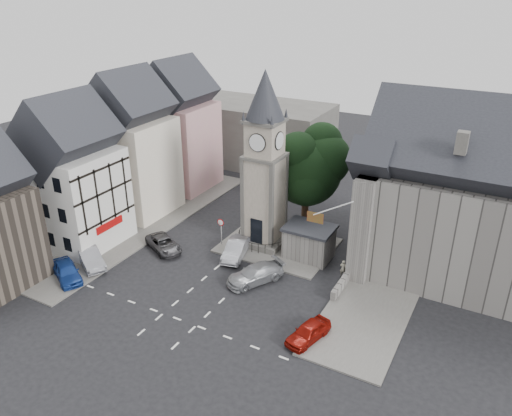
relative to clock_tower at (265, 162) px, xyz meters
The scene contains 23 objects.
ground 11.39m from the clock_tower, 90.00° to the right, with size 120.00×120.00×0.00m, color black.
pavement_west 15.00m from the clock_tower, behind, with size 6.00×30.00×0.14m, color #595651.
pavement_east 14.45m from the clock_tower, ahead, with size 6.00×26.00×0.14m, color #595651.
central_island 8.18m from the clock_tower, ahead, with size 10.00×8.00×0.16m, color #595651.
road_markings 15.74m from the clock_tower, 90.00° to the right, with size 20.00×8.00×0.01m, color silver.
clock_tower is the anchor object (origin of this frame).
stone_shelter 8.15m from the clock_tower, ahead, with size 4.30×3.30×3.08m.
town_tree 5.51m from the clock_tower, 68.23° to the left, with size 7.20×7.20×10.80m.
warning_sign_post 7.34m from the clock_tower, 141.37° to the right, with size 0.70×0.19×2.85m.
terrace_pink 17.51m from the clock_tower, 152.68° to the left, with size 8.10×7.60×12.80m.
terrace_cream 15.58m from the clock_tower, behind, with size 8.10×7.60×12.80m.
terrace_tudor 17.55m from the clock_tower, 152.73° to the right, with size 8.10×7.60×12.00m.
backdrop_west 23.69m from the clock_tower, 120.95° to the left, with size 20.00×10.00×8.00m, color #4C4944.
east_building 15.99m from the clock_tower, 10.92° to the left, with size 14.40×11.40×12.60m.
east_boundary_wall 12.15m from the clock_tower, 12.32° to the left, with size 0.40×16.00×0.90m, color #64605C.
flagpole 9.01m from the clock_tower, 26.52° to the right, with size 3.68×0.10×2.74m.
car_west_blue 19.23m from the clock_tower, 130.37° to the right, with size 1.76×4.38×1.49m, color navy.
car_west_silver 17.50m from the clock_tower, 136.38° to the right, with size 1.64×4.69×1.55m, color gray.
car_west_grey 12.05m from the clock_tower, 142.66° to the right, with size 2.06×4.47×1.24m, color #343336.
car_island_silver 8.21m from the clock_tower, 105.98° to the right, with size 1.61×4.61×1.52m, color #989AA1.
car_island_east 10.05m from the clock_tower, 68.44° to the right, with size 2.03×5.00×1.45m, color #95989D.
car_east_red 16.20m from the clock_tower, 49.86° to the right, with size 1.54×3.83×1.31m, color maroon.
pedestrian 11.51m from the clock_tower, 13.37° to the right, with size 0.55×0.36×1.52m, color #ACA78E.
Camera 1 is at (19.38, -29.13, 23.07)m, focal length 35.00 mm.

